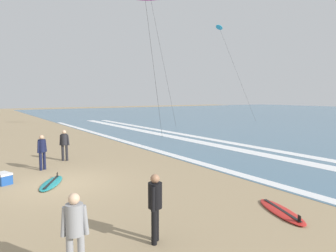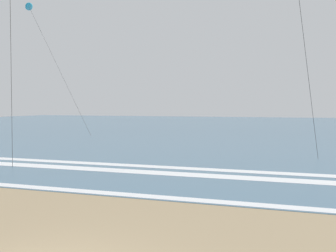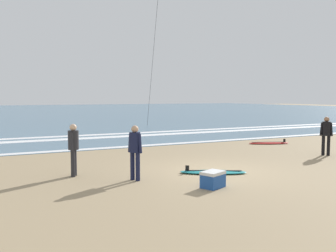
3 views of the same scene
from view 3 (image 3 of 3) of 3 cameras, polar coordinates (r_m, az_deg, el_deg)
The scene contains 11 objects.
ground_plane at distance 12.25m, azimuth 6.85°, elevation -6.92°, with size 160.00×160.00×0.00m, color #9E8763.
ocean_surface at distance 61.77m, azimuth -20.46°, elevation 2.06°, with size 140.00×90.00×0.01m, color slate.
wave_foam_shoreline at distance 18.63m, azimuth -1.82°, elevation -2.88°, with size 57.66×0.53×0.01m, color white.
wave_foam_mid_break at distance 22.61m, azimuth -6.88°, elevation -1.59°, with size 59.53×1.01×0.01m, color white.
wave_foam_outer_break at distance 23.67m, azimuth -12.06°, elevation -1.38°, with size 54.40×0.79×0.01m, color white.
surfer_background_far at distance 16.58m, azimuth 23.06°, elevation -0.89°, with size 0.42×0.42×1.60m.
surfer_right_near at distance 11.67m, azimuth -14.27°, elevation -2.84°, with size 0.32×0.49×1.60m.
surfer_mid_group at distance 10.78m, azimuth -5.07°, elevation -3.31°, with size 0.32×0.49×1.60m.
surfboard_near_water at distance 11.94m, azimuth 6.91°, elevation -6.99°, with size 2.13×1.53×0.25m.
surfboard_left_pile at distance 19.75m, azimuth 15.18°, elevation -2.52°, with size 2.17×1.33×0.25m.
cooler_box at distance 10.11m, azimuth 6.88°, elevation -8.11°, with size 0.74×0.65×0.44m.
Camera 3 is at (-6.64, -10.00, 2.44)m, focal length 39.84 mm.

